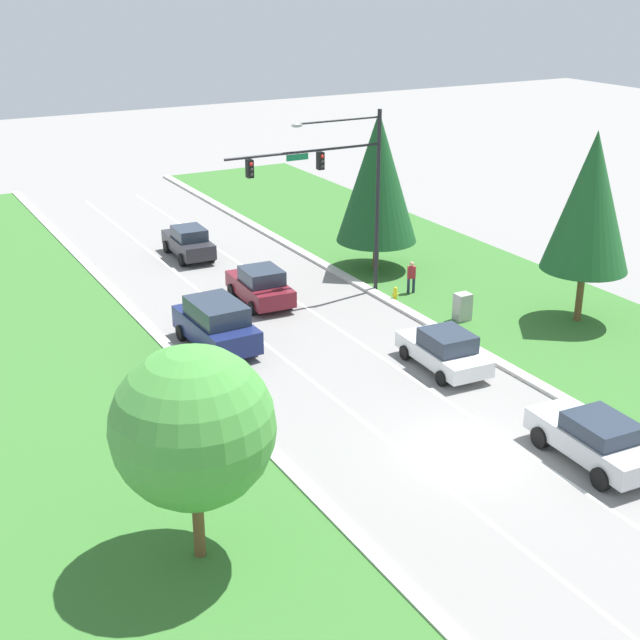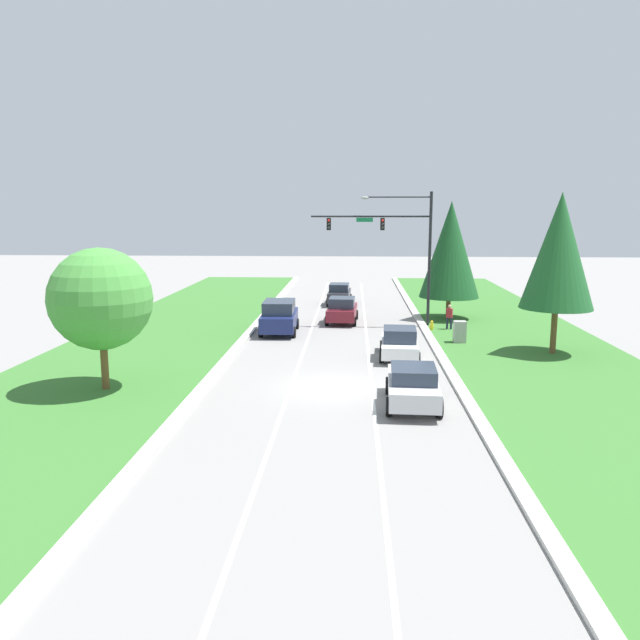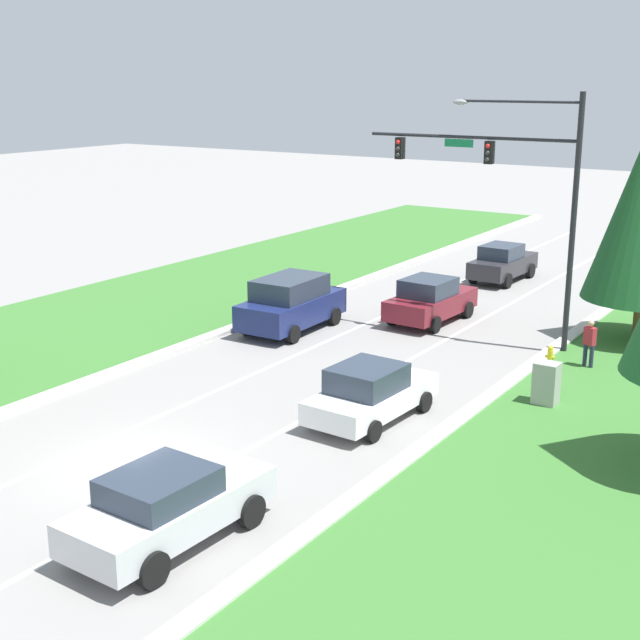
{
  "view_description": "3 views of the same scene",
  "coord_description": "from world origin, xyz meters",
  "px_view_note": "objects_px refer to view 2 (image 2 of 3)",
  "views": [
    {
      "loc": [
        -16.74,
        -20.35,
        15.08
      ],
      "look_at": [
        -0.04,
        9.97,
        1.36
      ],
      "focal_mm": 50.0,
      "sensor_mm": 36.0,
      "label": 1
    },
    {
      "loc": [
        0.92,
        -26.66,
        7.74
      ],
      "look_at": [
        -0.97,
        8.77,
        1.49
      ],
      "focal_mm": 35.0,
      "sensor_mm": 36.0,
      "label": 2
    },
    {
      "loc": [
        15.13,
        -14.74,
        9.44
      ],
      "look_at": [
        -0.65,
        9.56,
        1.49
      ],
      "focal_mm": 50.0,
      "sensor_mm": 36.0,
      "label": 3
    }
  ],
  "objects_px": {
    "traffic_signal_mast": "(398,238)",
    "charcoal_sedan": "(339,294)",
    "pedestrian": "(449,316)",
    "conifer_far_right_tree": "(559,251)",
    "navy_suv": "(279,316)",
    "burgundy_sedan": "(342,310)",
    "silver_sedan": "(413,385)",
    "fire_hydrant": "(432,326)",
    "utility_cabinet": "(460,332)",
    "conifer_near_right_tree": "(450,250)",
    "white_sedan": "(399,343)",
    "oak_near_left_tree": "(101,299)"
  },
  "relations": [
    {
      "from": "conifer_far_right_tree",
      "to": "navy_suv",
      "type": "bearing_deg",
      "value": 161.56
    },
    {
      "from": "utility_cabinet",
      "to": "conifer_near_right_tree",
      "type": "height_order",
      "value": "conifer_near_right_tree"
    },
    {
      "from": "navy_suv",
      "to": "fire_hydrant",
      "type": "relative_size",
      "value": 6.9
    },
    {
      "from": "traffic_signal_mast",
      "to": "white_sedan",
      "type": "distance_m",
      "value": 10.56
    },
    {
      "from": "burgundy_sedan",
      "to": "fire_hydrant",
      "type": "distance_m",
      "value": 6.55
    },
    {
      "from": "conifer_far_right_tree",
      "to": "utility_cabinet",
      "type": "bearing_deg",
      "value": 150.75
    },
    {
      "from": "traffic_signal_mast",
      "to": "conifer_near_right_tree",
      "type": "relative_size",
      "value": 1.07
    },
    {
      "from": "charcoal_sedan",
      "to": "conifer_far_right_tree",
      "type": "relative_size",
      "value": 0.51
    },
    {
      "from": "white_sedan",
      "to": "pedestrian",
      "type": "height_order",
      "value": "pedestrian"
    },
    {
      "from": "charcoal_sedan",
      "to": "pedestrian",
      "type": "xyz_separation_m",
      "value": [
        7.44,
        -10.97,
        0.05
      ]
    },
    {
      "from": "burgundy_sedan",
      "to": "charcoal_sedan",
      "type": "bearing_deg",
      "value": 95.54
    },
    {
      "from": "traffic_signal_mast",
      "to": "utility_cabinet",
      "type": "height_order",
      "value": "traffic_signal_mast"
    },
    {
      "from": "navy_suv",
      "to": "utility_cabinet",
      "type": "distance_m",
      "value": 11.29
    },
    {
      "from": "silver_sedan",
      "to": "oak_near_left_tree",
      "type": "xyz_separation_m",
      "value": [
        -13.16,
        1.45,
        3.16
      ]
    },
    {
      "from": "silver_sedan",
      "to": "utility_cabinet",
      "type": "xyz_separation_m",
      "value": [
        3.87,
        12.08,
        -0.19
      ]
    },
    {
      "from": "white_sedan",
      "to": "burgundy_sedan",
      "type": "relative_size",
      "value": 1.01
    },
    {
      "from": "charcoal_sedan",
      "to": "utility_cabinet",
      "type": "relative_size",
      "value": 3.33
    },
    {
      "from": "traffic_signal_mast",
      "to": "pedestrian",
      "type": "height_order",
      "value": "traffic_signal_mast"
    },
    {
      "from": "white_sedan",
      "to": "utility_cabinet",
      "type": "height_order",
      "value": "white_sedan"
    },
    {
      "from": "utility_cabinet",
      "to": "conifer_near_right_tree",
      "type": "distance_m",
      "value": 9.36
    },
    {
      "from": "charcoal_sedan",
      "to": "navy_suv",
      "type": "bearing_deg",
      "value": -103.57
    },
    {
      "from": "white_sedan",
      "to": "oak_near_left_tree",
      "type": "bearing_deg",
      "value": -149.55
    },
    {
      "from": "navy_suv",
      "to": "silver_sedan",
      "type": "xyz_separation_m",
      "value": [
        7.11,
        -14.7,
        -0.21
      ]
    },
    {
      "from": "fire_hydrant",
      "to": "conifer_near_right_tree",
      "type": "xyz_separation_m",
      "value": [
        1.71,
        4.49,
        4.67
      ]
    },
    {
      "from": "utility_cabinet",
      "to": "fire_hydrant",
      "type": "bearing_deg",
      "value": 107.03
    },
    {
      "from": "conifer_near_right_tree",
      "to": "navy_suv",
      "type": "bearing_deg",
      "value": -153.86
    },
    {
      "from": "conifer_near_right_tree",
      "to": "conifer_far_right_tree",
      "type": "xyz_separation_m",
      "value": [
        4.05,
        -10.85,
        0.6
      ]
    },
    {
      "from": "silver_sedan",
      "to": "oak_near_left_tree",
      "type": "distance_m",
      "value": 13.61
    },
    {
      "from": "pedestrian",
      "to": "oak_near_left_tree",
      "type": "distance_m",
      "value": 22.77
    },
    {
      "from": "conifer_far_right_tree",
      "to": "pedestrian",
      "type": "bearing_deg",
      "value": 124.31
    },
    {
      "from": "oak_near_left_tree",
      "to": "traffic_signal_mast",
      "type": "bearing_deg",
      "value": 49.69
    },
    {
      "from": "pedestrian",
      "to": "oak_near_left_tree",
      "type": "xyz_separation_m",
      "value": [
        -17.04,
        -14.79,
        3.09
      ]
    },
    {
      "from": "burgundy_sedan",
      "to": "oak_near_left_tree",
      "type": "height_order",
      "value": "oak_near_left_tree"
    },
    {
      "from": "charcoal_sedan",
      "to": "conifer_far_right_tree",
      "type": "xyz_separation_m",
      "value": [
        12.03,
        -17.7,
        4.73
      ]
    },
    {
      "from": "silver_sedan",
      "to": "fire_hydrant",
      "type": "xyz_separation_m",
      "value": [
        2.71,
        15.86,
        -0.52
      ]
    },
    {
      "from": "pedestrian",
      "to": "conifer_far_right_tree",
      "type": "bearing_deg",
      "value": 146.73
    },
    {
      "from": "navy_suv",
      "to": "conifer_near_right_tree",
      "type": "xyz_separation_m",
      "value": [
        11.53,
        5.66,
        3.94
      ]
    },
    {
      "from": "traffic_signal_mast",
      "to": "charcoal_sedan",
      "type": "height_order",
      "value": "traffic_signal_mast"
    },
    {
      "from": "burgundy_sedan",
      "to": "pedestrian",
      "type": "bearing_deg",
      "value": -16.22
    },
    {
      "from": "fire_hydrant",
      "to": "burgundy_sedan",
      "type": "bearing_deg",
      "value": 154.39
    },
    {
      "from": "navy_suv",
      "to": "charcoal_sedan",
      "type": "relative_size",
      "value": 1.08
    },
    {
      "from": "charcoal_sedan",
      "to": "fire_hydrant",
      "type": "height_order",
      "value": "charcoal_sedan"
    },
    {
      "from": "white_sedan",
      "to": "navy_suv",
      "type": "height_order",
      "value": "navy_suv"
    },
    {
      "from": "navy_suv",
      "to": "oak_near_left_tree",
      "type": "bearing_deg",
      "value": -115.93
    },
    {
      "from": "silver_sedan",
      "to": "pedestrian",
      "type": "xyz_separation_m",
      "value": [
        3.88,
        16.23,
        0.08
      ]
    },
    {
      "from": "utility_cabinet",
      "to": "white_sedan",
      "type": "bearing_deg",
      "value": -135.14
    },
    {
      "from": "utility_cabinet",
      "to": "conifer_far_right_tree",
      "type": "relative_size",
      "value": 0.15
    },
    {
      "from": "white_sedan",
      "to": "charcoal_sedan",
      "type": "bearing_deg",
      "value": 103.91
    },
    {
      "from": "white_sedan",
      "to": "navy_suv",
      "type": "bearing_deg",
      "value": 141.32
    },
    {
      "from": "traffic_signal_mast",
      "to": "oak_near_left_tree",
      "type": "distance_m",
      "value": 21.19
    }
  ]
}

